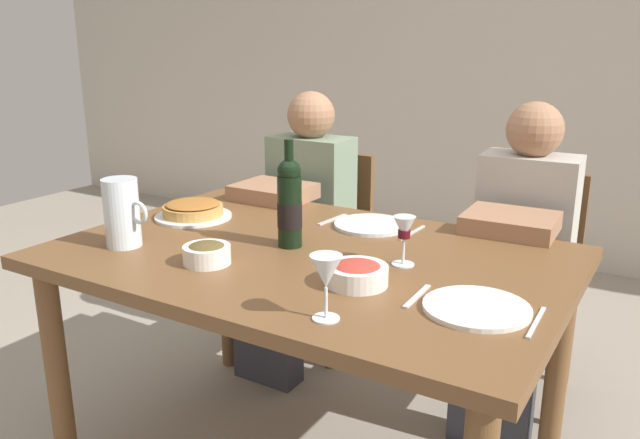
% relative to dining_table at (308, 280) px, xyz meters
% --- Properties ---
extents(back_wall, '(8.00, 0.10, 2.80)m').
position_rel_dining_table_xyz_m(back_wall, '(0.00, 2.49, 0.73)').
color(back_wall, beige).
rests_on(back_wall, ground).
extents(dining_table, '(1.50, 1.00, 0.76)m').
position_rel_dining_table_xyz_m(dining_table, '(0.00, 0.00, 0.00)').
color(dining_table, brown).
rests_on(dining_table, ground).
extents(wine_bottle, '(0.08, 0.08, 0.33)m').
position_rel_dining_table_xyz_m(wine_bottle, '(-0.08, 0.02, 0.23)').
color(wine_bottle, black).
rests_on(wine_bottle, dining_table).
extents(water_pitcher, '(0.16, 0.11, 0.21)m').
position_rel_dining_table_xyz_m(water_pitcher, '(-0.51, -0.24, 0.19)').
color(water_pitcher, silver).
rests_on(water_pitcher, dining_table).
extents(baked_tart, '(0.27, 0.27, 0.06)m').
position_rel_dining_table_xyz_m(baked_tart, '(-0.54, 0.10, 0.12)').
color(baked_tart, silver).
rests_on(baked_tart, dining_table).
extents(salad_bowl, '(0.16, 0.16, 0.06)m').
position_rel_dining_table_xyz_m(salad_bowl, '(0.25, -0.16, 0.12)').
color(salad_bowl, white).
rests_on(salad_bowl, dining_table).
extents(olive_bowl, '(0.13, 0.13, 0.06)m').
position_rel_dining_table_xyz_m(olive_bowl, '(-0.19, -0.23, 0.12)').
color(olive_bowl, white).
rests_on(olive_bowl, dining_table).
extents(wine_glass_left_diner, '(0.06, 0.06, 0.14)m').
position_rel_dining_table_xyz_m(wine_glass_left_diner, '(0.29, 0.04, 0.19)').
color(wine_glass_left_diner, silver).
rests_on(wine_glass_left_diner, dining_table).
extents(wine_glass_right_diner, '(0.07, 0.07, 0.15)m').
position_rel_dining_table_xyz_m(wine_glass_right_diner, '(0.29, -0.38, 0.20)').
color(wine_glass_right_diner, silver).
rests_on(wine_glass_right_diner, dining_table).
extents(dinner_plate_left_setting, '(0.25, 0.25, 0.01)m').
position_rel_dining_table_xyz_m(dinner_plate_left_setting, '(0.04, 0.33, 0.10)').
color(dinner_plate_left_setting, silver).
rests_on(dinner_plate_left_setting, dining_table).
extents(dinner_plate_right_setting, '(0.25, 0.25, 0.01)m').
position_rel_dining_table_xyz_m(dinner_plate_right_setting, '(0.56, -0.15, 0.10)').
color(dinner_plate_right_setting, white).
rests_on(dinner_plate_right_setting, dining_table).
extents(fork_left_setting, '(0.03, 0.16, 0.00)m').
position_rel_dining_table_xyz_m(fork_left_setting, '(-0.11, 0.33, 0.09)').
color(fork_left_setting, silver).
rests_on(fork_left_setting, dining_table).
extents(knife_left_setting, '(0.02, 0.18, 0.00)m').
position_rel_dining_table_xyz_m(knife_left_setting, '(0.19, 0.33, 0.09)').
color(knife_left_setting, silver).
rests_on(knife_left_setting, dining_table).
extents(knife_right_setting, '(0.02, 0.18, 0.00)m').
position_rel_dining_table_xyz_m(knife_right_setting, '(0.70, -0.15, 0.09)').
color(knife_right_setting, silver).
rests_on(knife_right_setting, dining_table).
extents(spoon_right_setting, '(0.02, 0.16, 0.00)m').
position_rel_dining_table_xyz_m(spoon_right_setting, '(0.41, -0.15, 0.09)').
color(spoon_right_setting, silver).
rests_on(spoon_right_setting, dining_table).
extents(chair_left, '(0.40, 0.40, 0.87)m').
position_rel_dining_table_xyz_m(chair_left, '(-0.45, 0.86, -0.17)').
color(chair_left, brown).
rests_on(chair_left, ground).
extents(diner_left, '(0.34, 0.50, 1.16)m').
position_rel_dining_table_xyz_m(diner_left, '(-0.45, 0.63, -0.05)').
color(diner_left, gray).
rests_on(diner_left, ground).
extents(chair_right, '(0.42, 0.42, 0.87)m').
position_rel_dining_table_xyz_m(chair_right, '(0.45, 0.91, -0.17)').
color(chair_right, brown).
rests_on(chair_right, ground).
extents(diner_right, '(0.35, 0.51, 1.16)m').
position_rel_dining_table_xyz_m(diner_right, '(0.45, 0.68, -0.05)').
color(diner_right, '#B7B2A8').
rests_on(diner_right, ground).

